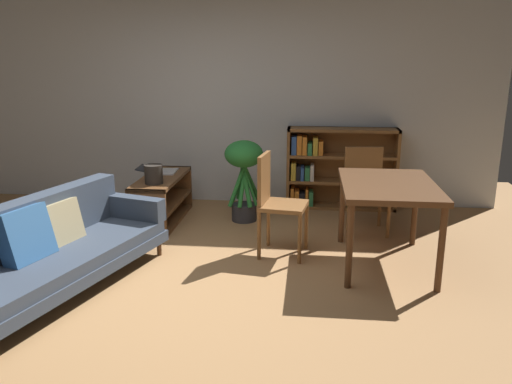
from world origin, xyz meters
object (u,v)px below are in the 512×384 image
fabric_couch (50,247)px  media_console (162,199)px  potted_floor_plant (244,169)px  desk_speaker (154,174)px  bookshelf (333,168)px  dining_chair_near (365,184)px  dining_chair_far (276,199)px  open_laptop (160,171)px  dining_table (388,192)px

fabric_couch → media_console: fabric_couch is taller
potted_floor_plant → media_console: bearing=-173.0°
desk_speaker → bookshelf: bookshelf is taller
dining_chair_near → dining_chair_far: bearing=-138.6°
desk_speaker → dining_chair_near: size_ratio=0.23×
media_console → dining_chair_near: dining_chair_near is taller
media_console → potted_floor_plant: bearing=7.0°
fabric_couch → bookshelf: 3.54m
desk_speaker → open_laptop: bearing=100.5°
dining_chair_near → dining_chair_far: 1.21m
desk_speaker → dining_table: dining_table is taller
dining_chair_near → fabric_couch: bearing=-146.6°
dining_table → bookshelf: bearing=102.5°
desk_speaker → bookshelf: bearing=29.5°
fabric_couch → media_console: size_ratio=1.83×
desk_speaker → fabric_couch: bearing=-105.1°
open_laptop → desk_speaker: size_ratio=2.27×
potted_floor_plant → dining_table: (1.44, -1.14, 0.07)m
potted_floor_plant → dining_chair_far: 1.08m
open_laptop → desk_speaker: desk_speaker is taller
fabric_couch → dining_table: bearing=16.3°
open_laptop → media_console: bearing=-69.7°
fabric_couch → dining_table: size_ratio=1.85×
fabric_couch → dining_table: 2.90m
potted_floor_plant → open_laptop: bearing=173.4°
dining_table → potted_floor_plant: bearing=141.8°
desk_speaker → dining_table: bearing=-16.6°
desk_speaker → dining_chair_far: dining_chair_far is taller
open_laptop → potted_floor_plant: size_ratio=0.50×
media_console → desk_speaker: 0.49m
fabric_couch → dining_chair_near: (2.67, 1.76, 0.16)m
fabric_couch → media_console: bearing=77.9°
dining_table → bookshelf: size_ratio=0.87×
open_laptop → dining_chair_near: 2.38m
dining_chair_far → bookshelf: bookshelf is taller
media_console → potted_floor_plant: (0.94, 0.11, 0.36)m
potted_floor_plant → dining_chair_near: bearing=-7.8°
dining_table → desk_speaker: bearing=163.4°
potted_floor_plant → dining_chair_near: (1.34, -0.18, -0.10)m
desk_speaker → potted_floor_plant: (0.92, 0.43, -0.01)m
fabric_couch → media_console: 1.87m
open_laptop → dining_table: size_ratio=0.40×
media_console → desk_speaker: desk_speaker is taller
media_console → open_laptop: 0.38m
fabric_couch → dining_chair_far: bearing=28.6°
fabric_couch → potted_floor_plant: (1.33, 1.94, 0.26)m
fabric_couch → dining_chair_near: 3.20m
dining_chair_near → dining_chair_far: dining_chair_far is taller
desk_speaker → dining_chair_near: dining_chair_near is taller
fabric_couch → desk_speaker: 1.59m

